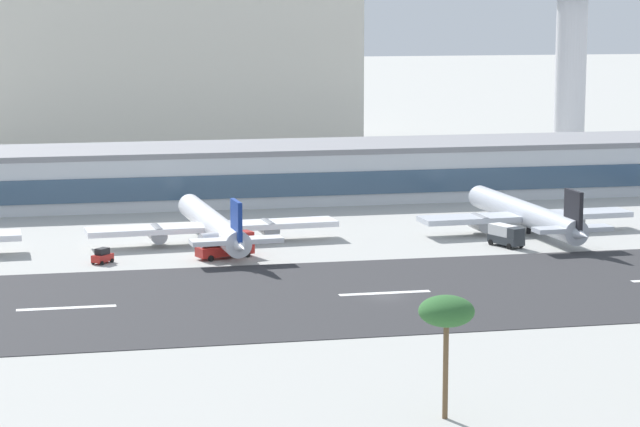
% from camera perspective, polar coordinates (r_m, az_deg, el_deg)
% --- Properties ---
extents(ground_plane, '(1400.00, 1400.00, 0.00)m').
position_cam_1_polar(ground_plane, '(169.51, 2.79, -3.58)').
color(ground_plane, '#A8A8A3').
extents(runway_strip, '(800.00, 43.08, 0.08)m').
position_cam_1_polar(runway_strip, '(171.40, 2.62, -3.42)').
color(runway_strip, '#2D2D30').
rests_on(runway_strip, ground_plane).
extents(runway_centreline_dash_3, '(12.00, 1.20, 0.01)m').
position_cam_1_polar(runway_centreline_dash_3, '(166.08, -10.74, -3.97)').
color(runway_centreline_dash_3, white).
rests_on(runway_centreline_dash_3, runway_strip).
extents(runway_centreline_dash_4, '(12.00, 1.20, 0.01)m').
position_cam_1_polar(runway_centreline_dash_4, '(171.51, 2.77, -3.40)').
color(runway_centreline_dash_4, white).
rests_on(runway_centreline_dash_4, runway_strip).
extents(terminal_building, '(149.61, 22.19, 10.35)m').
position_cam_1_polar(terminal_building, '(252.34, -0.22, 1.82)').
color(terminal_building, silver).
rests_on(terminal_building, ground_plane).
extents(control_tower, '(14.29, 14.29, 45.59)m').
position_cam_1_polar(control_tower, '(319.54, 10.66, 7.34)').
color(control_tower, silver).
rests_on(control_tower, ground_plane).
extents(distant_hotel_block, '(101.85, 34.07, 40.76)m').
position_cam_1_polar(distant_hotel_block, '(343.11, -7.14, 6.23)').
color(distant_hotel_block, beige).
rests_on(distant_hotel_block, ground_plane).
extents(airliner_navy_tail_gate_1, '(39.11, 43.75, 9.13)m').
position_cam_1_polar(airliner_navy_tail_gate_1, '(205.54, -4.52, -0.52)').
color(airliner_navy_tail_gate_1, white).
rests_on(airliner_navy_tail_gate_1, ground_plane).
extents(airliner_black_tail_gate_2, '(35.56, 44.24, 9.23)m').
position_cam_1_polar(airliner_black_tail_gate_2, '(217.18, 8.85, -0.08)').
color(airliner_black_tail_gate_2, silver).
rests_on(airliner_black_tail_gate_2, ground_plane).
extents(service_fuel_truck_0, '(8.88, 5.30, 3.95)m').
position_cam_1_polar(service_fuel_truck_0, '(194.86, -4.06, -1.31)').
color(service_fuel_truck_0, '#B2231E').
rests_on(service_fuel_truck_0, ground_plane).
extents(service_baggage_tug_1, '(3.35, 3.43, 2.20)m').
position_cam_1_polar(service_baggage_tug_1, '(193.10, -9.24, -1.80)').
color(service_baggage_tug_1, '#B2231E').
rests_on(service_baggage_tug_1, ground_plane).
extents(service_box_truck_2, '(4.44, 6.46, 3.25)m').
position_cam_1_polar(service_box_truck_2, '(205.30, 7.93, -0.91)').
color(service_box_truck_2, '#2D3338').
rests_on(service_box_truck_2, ground_plane).
extents(palm_tree_0, '(5.02, 5.02, 11.26)m').
position_cam_1_polar(palm_tree_0, '(119.46, 5.40, -4.23)').
color(palm_tree_0, brown).
rests_on(palm_tree_0, ground_plane).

